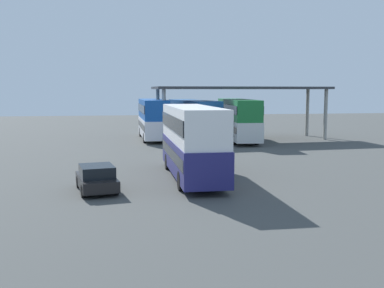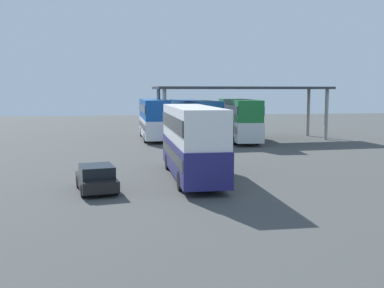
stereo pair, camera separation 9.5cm
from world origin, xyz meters
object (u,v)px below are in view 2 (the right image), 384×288
double_decker_near_canopy (154,117)px  parked_hatchback (97,178)px  double_decker_main (192,139)px  double_decker_far_right (239,118)px  double_decker_mid_row (194,118)px

double_decker_near_canopy → parked_hatchback: bearing=168.2°
parked_hatchback → double_decker_near_canopy: 24.33m
double_decker_main → double_decker_near_canopy: 21.21m
double_decker_main → double_decker_far_right: bearing=-22.8°
double_decker_main → double_decker_far_right: double_decker_far_right is taller
double_decker_near_canopy → double_decker_far_right: size_ratio=0.92×
double_decker_main → double_decker_mid_row: bearing=-9.7°
double_decker_main → parked_hatchback: (-5.29, -2.64, -1.61)m
double_decker_main → double_decker_near_canopy: bearing=1.7°
double_decker_near_canopy → double_decker_main: bearing=-179.1°
double_decker_far_right → double_decker_main: bearing=160.6°
double_decker_mid_row → double_decker_far_right: size_ratio=1.02×
double_decker_mid_row → double_decker_far_right: 4.88m
parked_hatchback → double_decker_mid_row: double_decker_mid_row is taller
parked_hatchback → double_decker_near_canopy: (4.59, 23.84, 1.60)m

